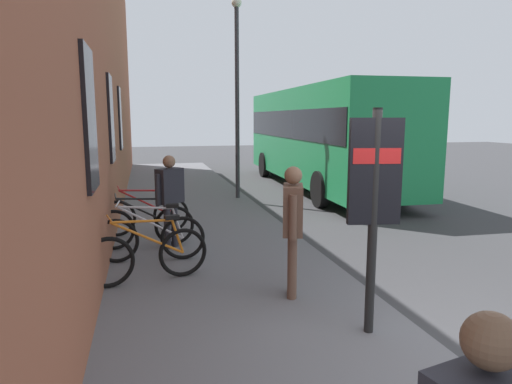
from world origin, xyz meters
name	(u,v)px	position (x,y,z in m)	size (l,w,h in m)	color
ground	(323,225)	(6.00, -1.00, 0.00)	(60.00, 60.00, 0.00)	#38383A
sidewalk_pavement	(193,211)	(8.00, 1.75, 0.06)	(24.00, 3.50, 0.12)	slate
station_facade	(104,60)	(8.99, 3.80, 3.87)	(22.00, 0.65, 7.74)	#9E563D
bicycle_by_door	(147,255)	(2.89, 2.91, 0.51)	(0.56, 1.74, 0.97)	black
bicycle_nearest_sign	(150,238)	(3.85, 2.86, 0.51)	(0.48, 1.77, 0.97)	black
bicycle_end_of_row	(145,226)	(4.69, 2.93, 0.51)	(0.48, 1.77, 0.97)	black
bicycle_beside_lamp	(145,215)	(5.66, 2.93, 0.51)	(0.48, 1.77, 0.97)	black
transit_info_sign	(374,186)	(0.76, 0.60, 1.72)	(0.18, 0.56, 2.40)	black
city_bus	(320,132)	(11.27, -3.00, 1.92)	(10.57, 2.87, 3.35)	#1E8C4C
pedestrian_crossing_street	(293,218)	(1.92, 1.09, 1.16)	(0.62, 0.38, 1.70)	brown
pedestrian_by_facade	(170,192)	(4.56, 2.48, 1.13)	(0.48, 0.52, 1.65)	#26262D
street_lamp	(237,83)	(9.34, 0.30, 3.38)	(0.28, 0.28, 5.54)	#333338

